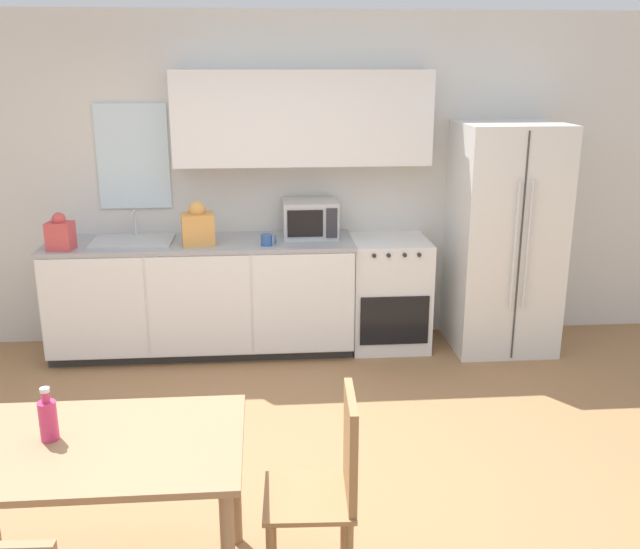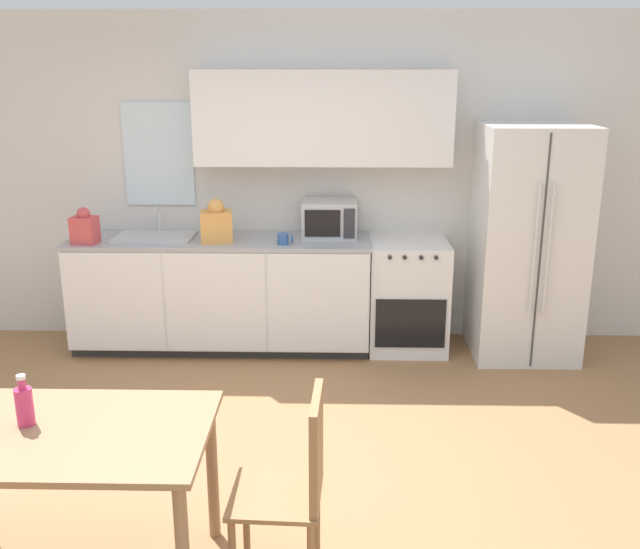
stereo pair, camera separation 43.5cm
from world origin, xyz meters
name	(u,v)px [view 1 (the left image)]	position (x,y,z in m)	size (l,w,h in m)	color
ground_plane	(261,480)	(0.00, 0.00, 0.00)	(12.00, 12.00, 0.00)	#9E7047
wall_back	(264,169)	(0.07, 2.29, 1.45)	(12.00, 0.38, 2.70)	silver
kitchen_counter	(203,296)	(-0.46, 1.98, 0.47)	(2.43, 0.66, 0.93)	#333333
oven_range	(388,293)	(1.07, 2.00, 0.45)	(0.63, 0.62, 0.91)	white
refrigerator	(504,238)	(2.00, 1.92, 0.92)	(0.81, 0.79, 1.85)	silver
kitchen_sink	(133,240)	(-0.99, 1.98, 0.95)	(0.62, 0.44, 0.23)	#B7BABC
microwave	(310,218)	(0.43, 2.08, 1.08)	(0.44, 0.39, 0.30)	#B7BABC
coffee_mug	(268,240)	(0.08, 1.79, 0.98)	(0.12, 0.09, 0.09)	#335999
grocery_bag_0	(60,233)	(-1.48, 1.79, 1.06)	(0.20, 0.18, 0.29)	#D14C4C
grocery_bag_1	(198,226)	(-0.46, 1.87, 1.08)	(0.27, 0.24, 0.34)	#DB994C
dining_table	(91,465)	(-0.70, -0.87, 0.67)	(1.28, 0.80, 0.77)	#997551
dining_chair_side	(331,478)	(0.32, -0.84, 0.54)	(0.42, 0.42, 0.93)	#997047
drink_bottle	(48,419)	(-0.87, -0.83, 0.86)	(0.08, 0.08, 0.24)	#DB386B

